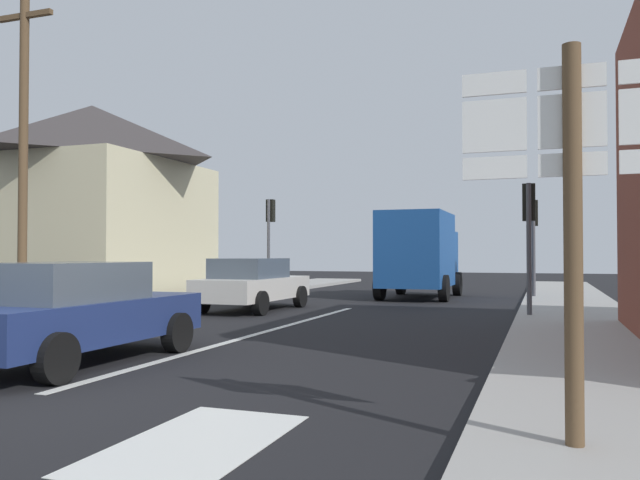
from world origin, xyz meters
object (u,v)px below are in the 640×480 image
traffic_light_near_right (529,219)px  traffic_light_far_right (533,226)px  sedan_near (72,311)px  delivery_truck (419,252)px  sedan_far (252,283)px  traffic_light_far_left (270,224)px  route_sign_post (573,200)px

traffic_light_near_right → traffic_light_far_right: bearing=90.0°
traffic_light_far_right → traffic_light_near_right: (0.00, -7.15, -0.13)m
sedan_near → traffic_light_far_right: 17.01m
sedan_near → delivery_truck: (2.25, 15.21, 0.89)m
sedan_far → traffic_light_far_left: 7.82m
sedan_near → traffic_light_near_right: 10.71m
route_sign_post → traffic_light_far_right: (-0.55, 18.03, 0.57)m
route_sign_post → traffic_light_near_right: size_ratio=0.97×
route_sign_post → traffic_light_far_right: 18.05m
traffic_light_far_right → route_sign_post: bearing=-88.3°
sedan_far → delivery_truck: (3.53, 6.48, 0.89)m
traffic_light_far_left → traffic_light_near_right: bearing=-35.6°
sedan_near → delivery_truck: delivery_truck is taller
delivery_truck → traffic_light_far_right: size_ratio=1.44×
route_sign_post → traffic_light_far_left: size_ratio=0.84×
sedan_near → route_sign_post: route_sign_post is taller
sedan_far → delivery_truck: delivery_truck is taller
delivery_truck → traffic_light_far_left: size_ratio=1.32×
sedan_near → traffic_light_near_right: traffic_light_near_right is taller
sedan_near → traffic_light_near_right: (6.15, 8.60, 1.68)m
sedan_near → sedan_far: size_ratio=0.99×
delivery_truck → traffic_light_far_right: (3.90, 0.54, 0.92)m
delivery_truck → traffic_light_near_right: 7.72m
sedan_near → traffic_light_near_right: size_ratio=1.27×
traffic_light_far_right → traffic_light_near_right: bearing=-90.0°
traffic_light_far_right → delivery_truck: bearing=-172.1°
traffic_light_far_right → traffic_light_far_left: size_ratio=0.92×
sedan_far → route_sign_post: size_ratio=1.32×
sedan_near → sedan_far: bearing=98.4°
sedan_far → traffic_light_far_right: size_ratio=1.22×
delivery_truck → route_sign_post: 18.05m
delivery_truck → traffic_light_far_left: (-6.15, 0.60, 1.16)m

